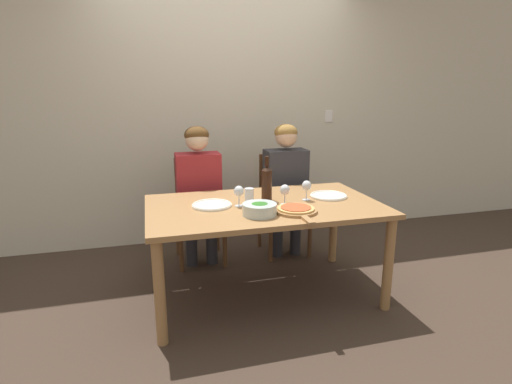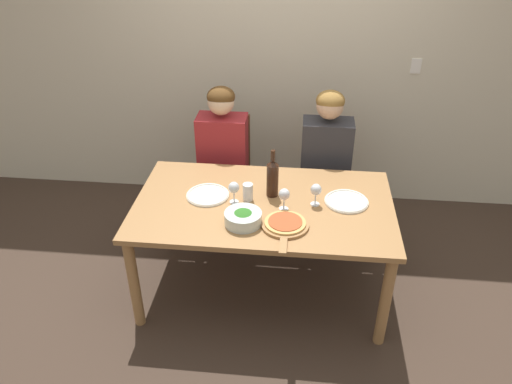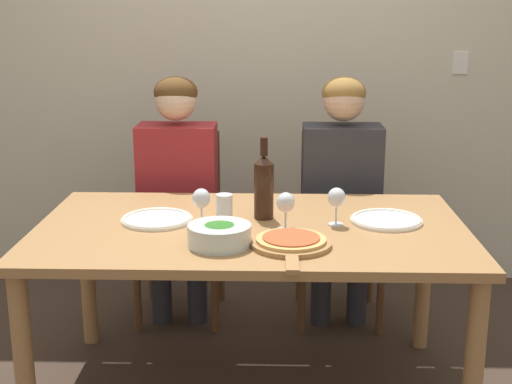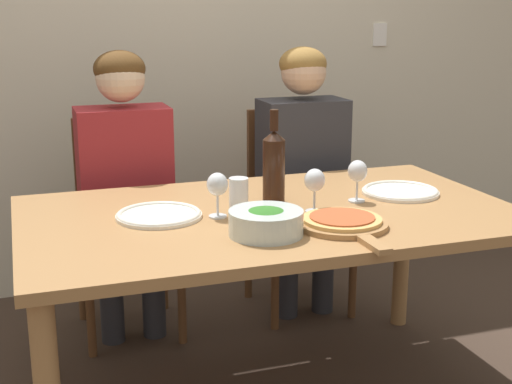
% 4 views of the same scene
% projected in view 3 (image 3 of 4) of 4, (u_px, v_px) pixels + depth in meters
% --- Properties ---
extents(back_wall, '(10.00, 0.06, 2.70)m').
position_uv_depth(back_wall, '(259.00, 44.00, 3.92)').
color(back_wall, beige).
rests_on(back_wall, ground).
extents(dining_table, '(1.68, 0.98, 0.72)m').
position_uv_depth(dining_table, '(251.00, 246.00, 2.81)').
color(dining_table, '#9E7042').
rests_on(dining_table, ground).
extents(chair_left, '(0.42, 0.42, 0.93)m').
position_uv_depth(chair_left, '(182.00, 218.00, 3.65)').
color(chair_left, brown).
rests_on(chair_left, ground).
extents(chair_right, '(0.42, 0.42, 0.93)m').
position_uv_depth(chair_right, '(338.00, 219.00, 3.62)').
color(chair_right, brown).
rests_on(chair_right, ground).
extents(person_woman, '(0.47, 0.51, 1.23)m').
position_uv_depth(person_woman, '(177.00, 177.00, 3.48)').
color(person_woman, '#28282D').
rests_on(person_woman, ground).
extents(person_man, '(0.47, 0.51, 1.23)m').
position_uv_depth(person_man, '(342.00, 178.00, 3.45)').
color(person_man, '#28282D').
rests_on(person_man, ground).
extents(wine_bottle, '(0.08, 0.08, 0.33)m').
position_uv_depth(wine_bottle, '(264.00, 186.00, 2.85)').
color(wine_bottle, black).
rests_on(wine_bottle, dining_table).
extents(broccoli_bowl, '(0.23, 0.23, 0.09)m').
position_uv_depth(broccoli_bowl, '(219.00, 235.00, 2.54)').
color(broccoli_bowl, silver).
rests_on(broccoli_bowl, dining_table).
extents(dinner_plate_left, '(0.29, 0.29, 0.02)m').
position_uv_depth(dinner_plate_left, '(157.00, 219.00, 2.84)').
color(dinner_plate_left, silver).
rests_on(dinner_plate_left, dining_table).
extents(dinner_plate_right, '(0.29, 0.29, 0.02)m').
position_uv_depth(dinner_plate_right, '(386.00, 220.00, 2.83)').
color(dinner_plate_right, silver).
rests_on(dinner_plate_right, dining_table).
extents(pizza_on_board, '(0.29, 0.43, 0.04)m').
position_uv_depth(pizza_on_board, '(291.00, 243.00, 2.53)').
color(pizza_on_board, '#9E7042').
rests_on(pizza_on_board, dining_table).
extents(wine_glass_left, '(0.07, 0.07, 0.15)m').
position_uv_depth(wine_glass_left, '(201.00, 200.00, 2.75)').
color(wine_glass_left, silver).
rests_on(wine_glass_left, dining_table).
extents(wine_glass_right, '(0.07, 0.07, 0.15)m').
position_uv_depth(wine_glass_right, '(336.00, 199.00, 2.76)').
color(wine_glass_right, silver).
rests_on(wine_glass_right, dining_table).
extents(wine_glass_centre, '(0.07, 0.07, 0.15)m').
position_uv_depth(wine_glass_centre, '(286.00, 204.00, 2.70)').
color(wine_glass_centre, silver).
rests_on(wine_glass_centre, dining_table).
extents(water_tumbler, '(0.07, 0.07, 0.12)m').
position_uv_depth(water_tumbler, '(224.00, 209.00, 2.80)').
color(water_tumbler, silver).
rests_on(water_tumbler, dining_table).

